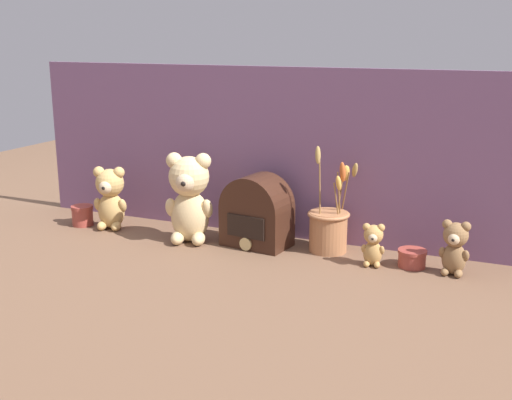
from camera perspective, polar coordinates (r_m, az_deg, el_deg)
name	(u,v)px	position (r m, az deg, el deg)	size (l,w,h in m)	color
ground_plane	(253,249)	(2.00, -0.23, -4.40)	(4.00, 4.00, 0.00)	brown
backdrop_wall	(274,153)	(2.08, 1.62, 4.19)	(1.77, 0.02, 0.55)	#704C70
teddy_bear_large	(189,196)	(2.04, -5.96, 0.35)	(0.16, 0.15, 0.29)	#DBBC84
teddy_bear_medium	(110,197)	(2.24, -12.83, 0.30)	(0.12, 0.11, 0.22)	tan
teddy_bear_small	(455,247)	(1.85, 17.25, -3.99)	(0.08, 0.08, 0.16)	olive
teddy_bear_tiny	(373,244)	(1.87, 10.36, -3.85)	(0.07, 0.06, 0.13)	tan
flower_vase	(329,227)	(1.97, 6.49, -2.39)	(0.15, 0.13, 0.33)	#AD7047
vintage_radio	(257,214)	(2.01, 0.07, -1.30)	(0.22, 0.15, 0.23)	#381E14
decorative_tin_tall	(412,258)	(1.90, 13.70, -5.05)	(0.08, 0.08, 0.05)	#993D33
decorative_tin_short	(82,216)	(2.32, -15.21, -1.34)	(0.08, 0.08, 0.07)	#993D33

